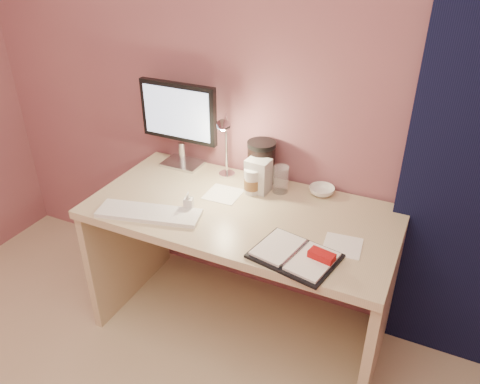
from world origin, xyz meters
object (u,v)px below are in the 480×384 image
at_px(keyboard, 149,213).
at_px(dark_jar, 261,164).
at_px(lotion_bottle, 188,201).
at_px(product_box, 258,175).
at_px(planner, 297,255).
at_px(desk_lamp, 212,141).
at_px(coffee_cup, 252,182).
at_px(bowl, 322,191).
at_px(monitor, 180,117).
at_px(desk, 248,241).
at_px(clear_cup, 280,179).

relative_size(keyboard, dark_jar, 2.39).
bearing_deg(lotion_bottle, product_box, 54.29).
bearing_deg(planner, desk_lamp, 156.14).
distance_m(coffee_cup, bowl, 0.34).
bearing_deg(desk_lamp, coffee_cup, -26.88).
height_order(monitor, coffee_cup, monitor).
bearing_deg(lotion_bottle, dark_jar, 63.73).
bearing_deg(desk_lamp, planner, -56.07).
distance_m(desk, lotion_bottle, 0.39).
xyz_separation_m(planner, clear_cup, (-0.25, 0.46, 0.05)).
xyz_separation_m(keyboard, dark_jar, (0.33, 0.50, 0.09)).
xyz_separation_m(bowl, desk_lamp, (-0.53, -0.11, 0.20)).
relative_size(keyboard, coffee_cup, 3.68).
bearing_deg(bowl, product_box, -161.54).
bearing_deg(monitor, desk, -22.29).
bearing_deg(keyboard, clear_cup, 30.94).
bearing_deg(keyboard, lotion_bottle, 25.70).
relative_size(desk, monitor, 3.10).
bearing_deg(planner, monitor, 159.79).
bearing_deg(bowl, lotion_bottle, -142.01).
bearing_deg(monitor, lotion_bottle, -54.77).
relative_size(planner, coffee_cup, 2.84).
distance_m(planner, bowl, 0.52).
xyz_separation_m(desk, dark_jar, (-0.02, 0.20, 0.32)).
bearing_deg(dark_jar, keyboard, -123.31).
height_order(coffee_cup, dark_jar, dark_jar).
bearing_deg(monitor, clear_cup, -4.19).
distance_m(bowl, desk_lamp, 0.58).
distance_m(desk, monitor, 0.72).
xyz_separation_m(desk, bowl, (0.29, 0.21, 0.24)).
xyz_separation_m(bowl, product_box, (-0.29, -0.10, 0.06)).
xyz_separation_m(keyboard, lotion_bottle, (0.14, 0.11, 0.04)).
xyz_separation_m(clear_cup, dark_jar, (-0.12, 0.05, 0.03)).
bearing_deg(dark_jar, desk_lamp, -155.64).
height_order(monitor, lotion_bottle, monitor).
bearing_deg(keyboard, dark_jar, 42.83).
height_order(keyboard, product_box, product_box).
height_order(coffee_cup, clear_cup, clear_cup).
bearing_deg(coffee_cup, bowl, 22.71).
bearing_deg(lotion_bottle, coffee_cup, 53.53).
bearing_deg(product_box, dark_jar, 109.33).
xyz_separation_m(keyboard, product_box, (0.35, 0.41, 0.07)).
height_order(clear_cup, bowl, clear_cup).
xyz_separation_m(coffee_cup, lotion_bottle, (-0.19, -0.26, -0.01)).
relative_size(monitor, desk_lamp, 1.27).
xyz_separation_m(dark_jar, product_box, (0.02, -0.09, -0.01)).
bearing_deg(lotion_bottle, clear_cup, 46.85).
bearing_deg(dark_jar, coffee_cup, -87.44).
relative_size(keyboard, bowl, 3.81).
xyz_separation_m(planner, lotion_bottle, (-0.56, 0.12, 0.03)).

